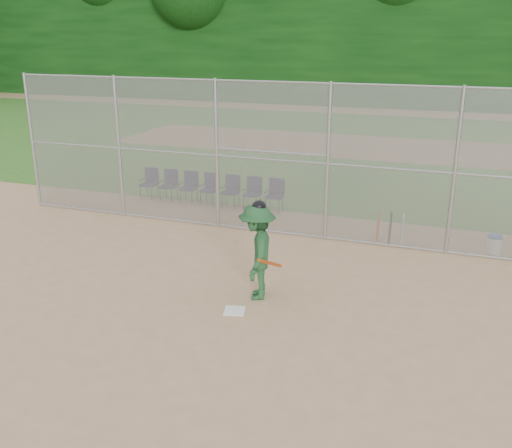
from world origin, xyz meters
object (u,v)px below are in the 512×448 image
(water_cooler, at_px, (494,244))
(chair_0, at_px, (149,184))
(home_plate, at_px, (235,311))
(batter_at_plate, at_px, (257,251))

(water_cooler, height_order, chair_0, chair_0)
(home_plate, distance_m, batter_at_plate, 1.25)
(water_cooler, relative_size, chair_0, 0.45)
(batter_at_plate, xyz_separation_m, water_cooler, (4.61, 4.25, -0.77))
(home_plate, distance_m, water_cooler, 6.94)
(water_cooler, bearing_deg, chair_0, 172.15)
(home_plate, xyz_separation_m, batter_at_plate, (0.20, 0.75, 0.98))
(batter_at_plate, height_order, water_cooler, batter_at_plate)
(home_plate, distance_m, chair_0, 8.49)
(home_plate, relative_size, water_cooler, 0.90)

